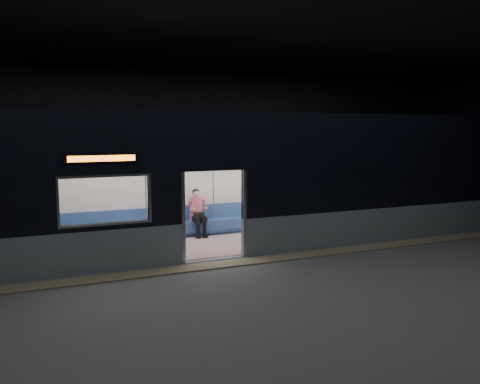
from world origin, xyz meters
TOP-DOWN VIEW (x-y plane):
  - station_floor at (0.00, 0.00)m, footprint 24.00×14.00m
  - station_envelope at (0.00, 0.00)m, footprint 24.00×14.00m
  - tactile_strip at (0.00, 0.55)m, footprint 22.80×0.50m
  - metro_car at (-0.00, 2.54)m, footprint 18.00×3.04m
  - passenger at (0.44, 3.55)m, footprint 0.40×0.65m
  - handbag at (0.43, 3.34)m, footprint 0.29×0.26m
  - transit_map at (4.62, 3.85)m, footprint 0.89×0.03m

SIDE VIEW (x-z plane):
  - station_floor at x=0.00m, z-range -0.01..0.00m
  - tactile_strip at x=0.00m, z-range 0.00..0.03m
  - handbag at x=0.43m, z-range 0.60..0.71m
  - passenger at x=0.44m, z-range 0.12..1.41m
  - transit_map at x=4.62m, z-range 1.15..1.73m
  - metro_car at x=0.00m, z-range 0.17..3.52m
  - station_envelope at x=0.00m, z-range 1.16..6.16m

